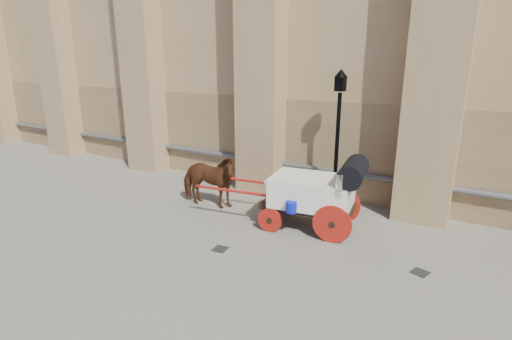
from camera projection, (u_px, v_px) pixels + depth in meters
The scene contains 6 objects.
ground at pixel (224, 237), 9.86m from camera, with size 90.00×90.00×0.00m, color #6C675A.
horse at pixel (208, 180), 11.60m from camera, with size 0.87×1.91×1.62m, color #5A2C18.
carriage at pixel (318, 191), 10.07m from camera, with size 4.50×1.75×1.92m.
street_lamp at pixel (337, 137), 11.13m from camera, with size 0.37×0.37×3.97m.
drain_grate_near at pixel (220, 249), 9.26m from camera, with size 0.32×0.32×0.01m, color black.
drain_grate_far at pixel (420, 272), 8.26m from camera, with size 0.32×0.32×0.01m, color black.
Camera 1 is at (5.16, -7.39, 4.39)m, focal length 28.00 mm.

